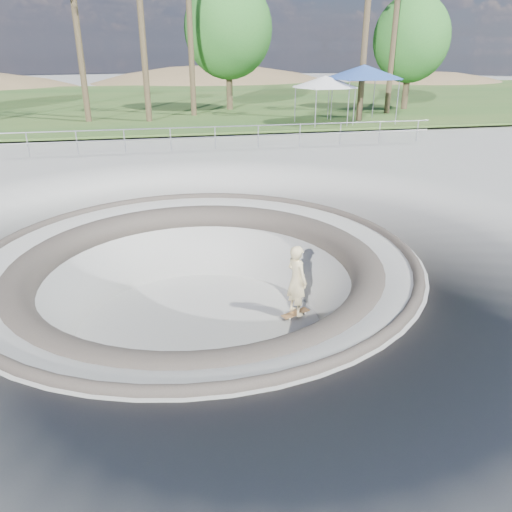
# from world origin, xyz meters

# --- Properties ---
(ground) EXTENTS (180.00, 180.00, 0.00)m
(ground) POSITION_xyz_m (0.00, 0.00, 0.00)
(ground) COLOR #9E9D99
(ground) RESTS_ON ground
(skate_bowl) EXTENTS (14.00, 14.00, 4.10)m
(skate_bowl) POSITION_xyz_m (0.00, 0.00, -1.83)
(skate_bowl) COLOR #9E9D99
(skate_bowl) RESTS_ON ground
(grass_strip) EXTENTS (180.00, 36.00, 0.12)m
(grass_strip) POSITION_xyz_m (0.00, 34.00, 0.22)
(grass_strip) COLOR #2D5421
(grass_strip) RESTS_ON ground
(distant_hills) EXTENTS (103.20, 45.00, 28.60)m
(distant_hills) POSITION_xyz_m (3.78, 57.17, -7.02)
(distant_hills) COLOR brown
(distant_hills) RESTS_ON ground
(safety_railing) EXTENTS (25.00, 0.06, 1.03)m
(safety_railing) POSITION_xyz_m (0.00, 12.00, 0.69)
(safety_railing) COLOR #999AA1
(safety_railing) RESTS_ON ground
(skateboard) EXTENTS (0.81, 0.52, 0.08)m
(skateboard) POSITION_xyz_m (2.46, 0.01, -1.84)
(skateboard) COLOR olive
(skateboard) RESTS_ON ground
(skater) EXTENTS (0.66, 0.79, 1.85)m
(skater) POSITION_xyz_m (2.46, 0.01, -0.89)
(skater) COLOR beige
(skater) RESTS_ON skateboard
(canopy_white) EXTENTS (5.22, 5.22, 2.68)m
(canopy_white) POSITION_xyz_m (9.20, 18.00, 2.63)
(canopy_white) COLOR #999AA1
(canopy_white) RESTS_ON ground
(canopy_blue) EXTENTS (6.44, 6.44, 3.25)m
(canopy_blue) POSITION_xyz_m (11.66, 18.31, 3.13)
(canopy_blue) COLOR #999AA1
(canopy_blue) RESTS_ON ground
(bushy_tree_mid) EXTENTS (6.04, 5.49, 8.72)m
(bushy_tree_mid) POSITION_xyz_m (4.91, 26.30, 5.58)
(bushy_tree_mid) COLOR brown
(bushy_tree_mid) RESTS_ON ground
(bushy_tree_right) EXTENTS (5.36, 4.87, 7.73)m
(bushy_tree_right) POSITION_xyz_m (17.45, 24.05, 4.97)
(bushy_tree_right) COLOR brown
(bushy_tree_right) RESTS_ON ground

